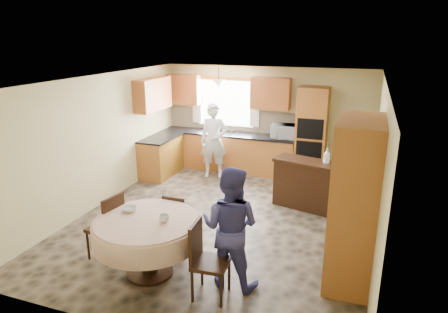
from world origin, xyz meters
The scene contains 36 objects.
floor centered at (0.00, 0.00, 0.00)m, with size 5.00×6.00×0.01m, color #6E5F4D.
ceiling centered at (0.00, 0.00, 2.50)m, with size 5.00×6.00×0.01m, color white.
wall_back centered at (0.00, 3.00, 1.25)m, with size 5.00×0.02×2.50m, color #CBBF82.
wall_front centered at (0.00, -3.00, 1.25)m, with size 5.00×0.02×2.50m, color #CBBF82.
wall_left centered at (-2.50, 0.00, 1.25)m, with size 0.02×6.00×2.50m, color #CBBF82.
wall_right centered at (2.50, 0.00, 1.25)m, with size 0.02×6.00×2.50m, color #CBBF82.
window centered at (-1.00, 2.98, 1.60)m, with size 1.40×0.03×1.10m, color white.
curtain_left centered at (-1.75, 2.93, 1.65)m, with size 0.22×0.02×1.15m, color white.
curtain_right centered at (-0.25, 2.93, 1.65)m, with size 0.22×0.02×1.15m, color white.
base_cab_back centered at (-0.85, 2.70, 0.44)m, with size 3.30×0.60×0.88m, color #D16F37.
counter_back centered at (-0.85, 2.70, 0.90)m, with size 3.30×0.64×0.04m, color black.
base_cab_left centered at (-2.20, 1.80, 0.44)m, with size 0.60×1.20×0.88m, color #D16F37.
counter_left centered at (-2.20, 1.80, 0.90)m, with size 0.64×1.20×0.04m, color black.
backsplash centered at (-0.85, 2.99, 1.18)m, with size 3.30×0.02×0.55m, color beige.
wall_cab_left centered at (-2.05, 2.83, 1.91)m, with size 0.85×0.33×0.72m, color #C46531.
wall_cab_right centered at (0.15, 2.83, 1.91)m, with size 0.90×0.33×0.72m, color #C46531.
wall_cab_side centered at (-2.33, 1.80, 1.91)m, with size 0.33×1.20×0.72m, color #C46531.
oven_tower centered at (1.15, 2.69, 1.06)m, with size 0.66×0.62×2.12m, color #D16F37.
oven_upper centered at (1.15, 2.38, 1.25)m, with size 0.56×0.01×0.45m, color black.
oven_lower centered at (1.15, 2.38, 0.75)m, with size 0.56×0.01×0.45m, color black.
pendant centered at (-1.00, 2.50, 2.12)m, with size 0.36×0.36×0.18m, color beige.
sideboard centered at (1.31, 1.07, 0.44)m, with size 1.24×0.51×0.88m, color black.
space_heater centered at (2.20, 0.86, 0.25)m, with size 0.36×0.25×0.49m, color black.
cupboard centered at (2.22, -1.08, 1.11)m, with size 0.58×1.16×2.22m, color #D16F37.
dining_table centered at (-0.38, -1.93, 0.65)m, with size 1.46×1.46×0.83m.
chair_left centered at (-1.12, -1.78, 0.56)m, with size 0.51×0.51×1.02m.
chair_back centered at (-0.34, -1.14, 0.49)m, with size 0.39×0.39×0.88m.
chair_right centered at (0.52, -2.11, 0.56)m, with size 0.46×0.46×1.01m.
framed_picture centered at (2.47, 0.31, 1.66)m, with size 0.06×0.64×0.53m.
microwave centered at (0.54, 2.65, 1.08)m, with size 0.59×0.40×0.33m, color silver.
person_sink centered at (-0.98, 2.11, 0.86)m, with size 0.63×0.41×1.72m, color silver.
person_dining centered at (0.74, -1.75, 0.82)m, with size 0.80×0.62×1.65m, color #3E3D86.
bowl_sideboard centered at (1.06, 1.07, 0.91)m, with size 0.19×0.19×0.05m, color #B2B2B2.
bottle_sideboard centered at (1.65, 1.07, 1.05)m, with size 0.13×0.13×0.33m, color silver.
cup_table centered at (-0.12, -1.93, 0.89)m, with size 0.13×0.13×0.10m, color #B2B2B2.
bowl_table centered at (-0.74, -1.80, 0.87)m, with size 0.20×0.20×0.06m, color #B2B2B2.
Camera 1 is at (2.24, -6.16, 3.21)m, focal length 32.00 mm.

